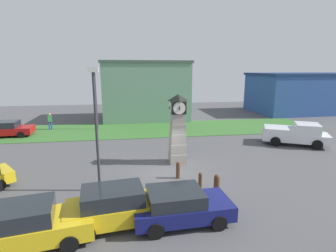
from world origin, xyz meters
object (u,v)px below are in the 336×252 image
(bollard_far_row, at_px, (178,170))
(pedestrian_near_bench, at_px, (50,120))
(bollard_near_tower, at_px, (217,184))
(car_near_tower, at_px, (119,206))
(car_navy_sedan, at_px, (25,225))
(car_by_building, at_px, (180,205))
(pickup_truck, at_px, (295,134))
(street_lamp_near_road, at_px, (96,94))
(car_end_of_row, at_px, (8,129))
(street_lamp_far_side, at_px, (96,122))
(clock_tower, at_px, (178,130))
(bollard_mid_row, at_px, (200,180))

(bollard_far_row, bearing_deg, pedestrian_near_bench, 127.73)
(bollard_near_tower, xyz_separation_m, car_near_tower, (-4.81, -1.92, 0.26))
(bollard_near_tower, relative_size, car_navy_sedan, 0.23)
(bollard_near_tower, height_order, car_by_building, car_by_building)
(bollard_near_tower, xyz_separation_m, pickup_truck, (9.44, 7.68, 0.38))
(car_by_building, relative_size, street_lamp_near_road, 0.65)
(car_end_of_row, relative_size, pedestrian_near_bench, 2.46)
(pickup_truck, bearing_deg, street_lamp_far_side, -157.58)
(car_end_of_row, bearing_deg, street_lamp_far_side, -52.65)
(car_by_building, distance_m, street_lamp_far_side, 5.80)
(clock_tower, bearing_deg, street_lamp_far_side, -143.35)
(car_end_of_row, height_order, street_lamp_far_side, street_lamp_far_side)
(clock_tower, xyz_separation_m, pickup_truck, (10.56, 2.76, -1.31))
(car_by_building, relative_size, pedestrian_near_bench, 2.39)
(pickup_truck, height_order, street_lamp_near_road, street_lamp_near_road)
(clock_tower, relative_size, car_near_tower, 1.02)
(bollard_near_tower, bearing_deg, bollard_mid_row, 122.05)
(car_navy_sedan, bearing_deg, car_end_of_row, 114.17)
(car_end_of_row, bearing_deg, bollard_mid_row, -41.11)
(bollard_far_row, height_order, car_by_building, car_by_building)
(clock_tower, bearing_deg, car_near_tower, -118.36)
(pedestrian_near_bench, bearing_deg, street_lamp_far_side, -66.49)
(clock_tower, height_order, car_end_of_row, clock_tower)
(bollard_mid_row, relative_size, street_lamp_far_side, 0.13)
(car_end_of_row, xyz_separation_m, street_lamp_near_road, (8.05, 1.73, 2.95))
(car_by_building, bearing_deg, pedestrian_near_bench, 118.82)
(car_navy_sedan, relative_size, car_end_of_row, 1.10)
(bollard_far_row, xyz_separation_m, car_near_tower, (-3.24, -4.22, 0.29))
(car_by_building, bearing_deg, bollard_mid_row, 60.76)
(car_end_of_row, relative_size, pickup_truck, 0.78)
(clock_tower, bearing_deg, bollard_far_row, -99.72)
(bollard_far_row, xyz_separation_m, car_by_building, (-0.74, -4.40, 0.21))
(car_by_building, height_order, pedestrian_near_bench, pedestrian_near_bench)
(car_near_tower, xyz_separation_m, street_lamp_near_road, (-2.82, 17.75, 2.88))
(street_lamp_near_road, height_order, street_lamp_far_side, street_lamp_near_road)
(bollard_far_row, height_order, car_near_tower, car_near_tower)
(car_navy_sedan, xyz_separation_m, car_by_building, (5.80, 0.67, -0.06))
(bollard_near_tower, bearing_deg, pedestrian_near_bench, 127.24)
(bollard_near_tower, distance_m, bollard_far_row, 2.78)
(car_navy_sedan, relative_size, street_lamp_far_side, 0.75)
(bollard_near_tower, distance_m, bollard_mid_row, 1.13)
(pedestrian_near_bench, bearing_deg, car_near_tower, -67.26)
(car_by_building, bearing_deg, car_end_of_row, 129.53)
(car_by_building, height_order, street_lamp_far_side, street_lamp_far_side)
(pickup_truck, height_order, street_lamp_far_side, street_lamp_far_side)
(bollard_mid_row, relative_size, car_by_building, 0.20)
(car_end_of_row, height_order, street_lamp_near_road, street_lamp_near_road)
(bollard_far_row, distance_m, pickup_truck, 12.26)
(bollard_mid_row, bearing_deg, clock_tower, 97.45)
(pedestrian_near_bench, bearing_deg, bollard_far_row, -52.27)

